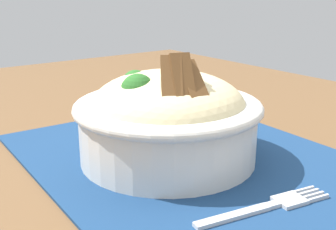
# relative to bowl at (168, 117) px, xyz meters

# --- Properties ---
(table) EXTENTS (1.40, 0.96, 0.72)m
(table) POSITION_rel_bowl_xyz_m (0.02, 0.04, -0.11)
(table) COLOR brown
(table) RESTS_ON ground_plane
(placemat) EXTENTS (0.41, 0.33, 0.00)m
(placemat) POSITION_rel_bowl_xyz_m (0.02, 0.02, -0.05)
(placemat) COLOR navy
(placemat) RESTS_ON table
(bowl) EXTENTS (0.23, 0.23, 0.12)m
(bowl) POSITION_rel_bowl_xyz_m (0.00, 0.00, 0.00)
(bowl) COLOR silver
(bowl) RESTS_ON placemat
(fork) EXTENTS (0.04, 0.13, 0.00)m
(fork) POSITION_rel_bowl_xyz_m (0.14, 0.00, -0.05)
(fork) COLOR silver
(fork) RESTS_ON placemat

